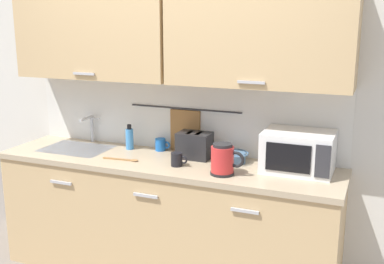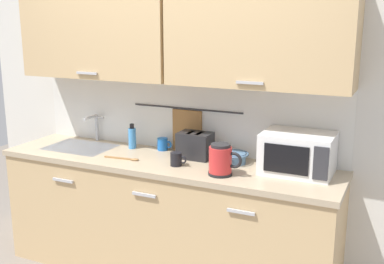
% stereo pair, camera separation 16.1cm
% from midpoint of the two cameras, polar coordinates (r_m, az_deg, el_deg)
% --- Properties ---
extents(counter_unit, '(2.53, 0.64, 0.90)m').
position_cam_midpoint_polar(counter_unit, '(3.60, -1.93, -10.09)').
color(counter_unit, tan).
rests_on(counter_unit, ground).
extents(back_wall_assembly, '(3.70, 0.41, 2.50)m').
position_cam_midpoint_polar(back_wall_assembly, '(3.52, -0.20, 7.40)').
color(back_wall_assembly, silver).
rests_on(back_wall_assembly, ground).
extents(sink_faucet, '(0.09, 0.17, 0.22)m').
position_cam_midpoint_polar(sink_faucet, '(3.99, -10.40, 0.92)').
color(sink_faucet, '#B2B5BA').
rests_on(sink_faucet, counter_unit).
extents(microwave, '(0.46, 0.35, 0.27)m').
position_cam_midpoint_polar(microwave, '(3.22, 13.96, -2.48)').
color(microwave, white).
rests_on(microwave, counter_unit).
extents(electric_kettle, '(0.23, 0.16, 0.21)m').
position_cam_midpoint_polar(electric_kettle, '(3.10, 4.98, -3.38)').
color(electric_kettle, black).
rests_on(electric_kettle, counter_unit).
extents(dish_soap_bottle, '(0.06, 0.06, 0.20)m').
position_cam_midpoint_polar(dish_soap_bottle, '(3.74, -5.96, -0.67)').
color(dish_soap_bottle, '#3F8CD8').
rests_on(dish_soap_bottle, counter_unit).
extents(mug_near_sink, '(0.12, 0.08, 0.09)m').
position_cam_midpoint_polar(mug_near_sink, '(3.68, -2.26, -1.47)').
color(mug_near_sink, blue).
rests_on(mug_near_sink, counter_unit).
extents(mixing_bowl, '(0.21, 0.21, 0.08)m').
position_cam_midpoint_polar(mixing_bowl, '(3.37, 6.37, -3.01)').
color(mixing_bowl, '#4C7093').
rests_on(mixing_bowl, counter_unit).
extents(toaster, '(0.26, 0.17, 0.19)m').
position_cam_midpoint_polar(toaster, '(3.46, 1.71, -1.60)').
color(toaster, '#232326').
rests_on(toaster, counter_unit).
extents(mug_by_kettle, '(0.12, 0.08, 0.09)m').
position_cam_midpoint_polar(mug_by_kettle, '(3.29, -0.48, -3.28)').
color(mug_by_kettle, black).
rests_on(mug_by_kettle, counter_unit).
extents(wooden_spoon, '(0.28, 0.06, 0.01)m').
position_cam_midpoint_polar(wooden_spoon, '(3.47, -6.62, -3.19)').
color(wooden_spoon, '#9E7042').
rests_on(wooden_spoon, counter_unit).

